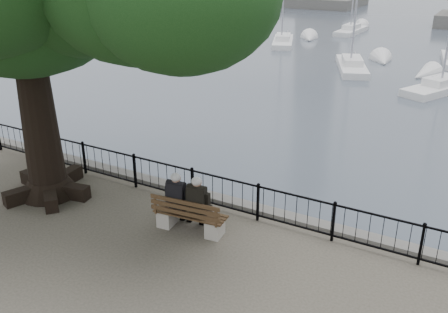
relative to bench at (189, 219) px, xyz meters
The scene contains 9 objects.
harbor 2.01m from the bench, 82.23° to the left, with size 260.00×260.00×1.20m.
railing 1.35m from the bench, 79.33° to the left, with size 22.06×0.06×1.00m.
bench is the anchor object (origin of this frame).
person_left 0.51m from the bench, 167.66° to the left, with size 0.48×0.80×1.56m.
person_right 0.46m from the bench, 29.87° to the left, with size 0.48×0.80×1.56m.
sailboat_b 24.11m from the bench, 96.42° to the left, with size 3.70×6.09×11.67m.
sailboat_c 21.37m from the bench, 81.18° to the left, with size 3.79×5.80×10.37m.
sailboat_e 32.12m from the bench, 108.92° to the left, with size 3.46×5.83×13.83m.
sailboat_h 39.72m from the bench, 100.30° to the left, with size 1.82×5.70×12.54m.
Camera 1 is at (5.80, -7.81, 6.58)m, focal length 40.00 mm.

